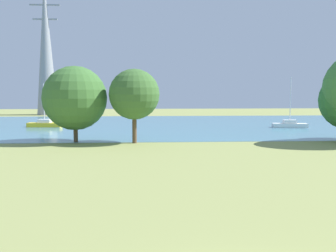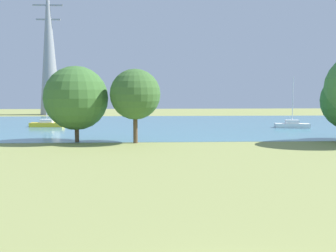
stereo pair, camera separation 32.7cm
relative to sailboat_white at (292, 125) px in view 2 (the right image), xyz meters
name	(u,v)px [view 2 (the right image)]	position (x,y,z in m)	size (l,w,h in m)	color
ground_plane	(178,156)	(-17.84, -22.29, -0.47)	(160.00, 160.00, 0.00)	#8C9351
water_surface	(165,125)	(-17.84, 5.71, -0.46)	(140.00, 40.00, 0.02)	teal
sailboat_white	(292,125)	(0.00, 0.00, 0.00)	(4.97, 2.17, 7.20)	white
sailboat_yellow	(47,124)	(-35.15, 3.03, -0.01)	(4.88, 1.77, 6.28)	yellow
tree_east_near	(76,98)	(-27.66, -13.56, 4.04)	(6.52, 6.52, 7.77)	brown
tree_west_near	(135,94)	(-21.61, -14.69, 4.42)	(5.06, 5.06, 7.43)	brown
electricity_pylon	(49,47)	(-41.95, 31.74, 14.25)	(6.40, 4.40, 29.40)	gray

